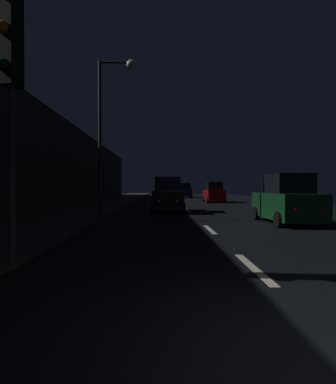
# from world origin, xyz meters

# --- Properties ---
(ground) EXTENTS (25.47, 84.00, 0.02)m
(ground) POSITION_xyz_m (0.00, 24.50, -0.01)
(ground) COLOR black
(sidewalk_left) EXTENTS (4.40, 84.00, 0.15)m
(sidewalk_left) POSITION_xyz_m (-6.53, 24.50, 0.07)
(sidewalk_left) COLOR #38332B
(sidewalk_left) RESTS_ON ground
(building_facade_left) EXTENTS (0.80, 63.00, 6.50)m
(building_facade_left) POSITION_xyz_m (-9.13, 21.00, 3.25)
(building_facade_left) COLOR #2D2B28
(building_facade_left) RESTS_ON ground
(lane_centerline) EXTENTS (0.16, 29.80, 0.01)m
(lane_centerline) POSITION_xyz_m (0.00, 16.75, 0.01)
(lane_centerline) COLOR beige
(lane_centerline) RESTS_ON ground
(traffic_light_near_left) EXTENTS (0.38, 0.48, 5.15)m
(traffic_light_near_left) POSITION_xyz_m (-4.34, 2.94, 3.76)
(traffic_light_near_left) COLOR #38383A
(traffic_light_near_left) RESTS_ON ground
(streetlamp_overhead) EXTENTS (1.70, 0.44, 7.17)m
(streetlamp_overhead) POSITION_xyz_m (-3.97, 11.41, 4.76)
(streetlamp_overhead) COLOR #2D2D30
(streetlamp_overhead) RESTS_ON ground
(car_approaching_headlights) EXTENTS (1.91, 4.13, 2.08)m
(car_approaching_headlights) POSITION_xyz_m (-1.32, 15.97, 0.95)
(car_approaching_headlights) COLOR black
(car_approaching_headlights) RESTS_ON ground
(car_parked_right_far) EXTENTS (1.80, 3.90, 1.97)m
(car_parked_right_far) POSITION_xyz_m (3.43, 27.65, 0.90)
(car_parked_right_far) COLOR maroon
(car_parked_right_far) RESTS_ON ground
(car_parked_right_near) EXTENTS (1.85, 4.00, 2.01)m
(car_parked_right_near) POSITION_xyz_m (3.43, 9.98, 0.92)
(car_parked_right_near) COLOR #0F3819
(car_parked_right_near) RESTS_ON ground
(car_distant_taillights) EXTENTS (1.88, 4.08, 2.05)m
(car_distant_taillights) POSITION_xyz_m (1.60, 41.19, 0.94)
(car_distant_taillights) COLOR #141E51
(car_distant_taillights) RESTS_ON ground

